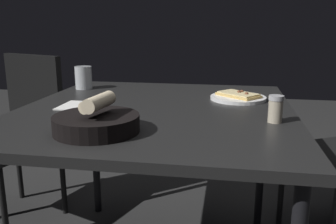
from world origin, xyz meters
TOP-DOWN VIEW (x-y plane):
  - dining_table at (0.00, 0.00)m, footprint 1.12×1.03m
  - pizza_plate at (0.20, -0.31)m, footprint 0.23×0.23m
  - bread_basket at (-0.35, 0.11)m, footprint 0.26×0.26m
  - beer_glass at (0.34, 0.43)m, footprint 0.08×0.08m
  - pepper_shaker at (-0.14, -0.43)m, footprint 0.05×0.05m
  - napkin at (-0.03, 0.31)m, footprint 0.16×0.12m
  - chair_spare at (0.41, 0.85)m, footprint 0.57×0.57m

SIDE VIEW (x-z plane):
  - chair_spare at x=0.41m, z-range 0.07..0.98m
  - dining_table at x=0.00m, z-range 0.32..1.08m
  - napkin at x=-0.03m, z-range 0.76..0.76m
  - pizza_plate at x=0.20m, z-range 0.75..0.79m
  - bread_basket at x=-0.35m, z-range 0.73..0.85m
  - pepper_shaker at x=-0.14m, z-range 0.75..0.84m
  - beer_glass at x=0.34m, z-range 0.75..0.86m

